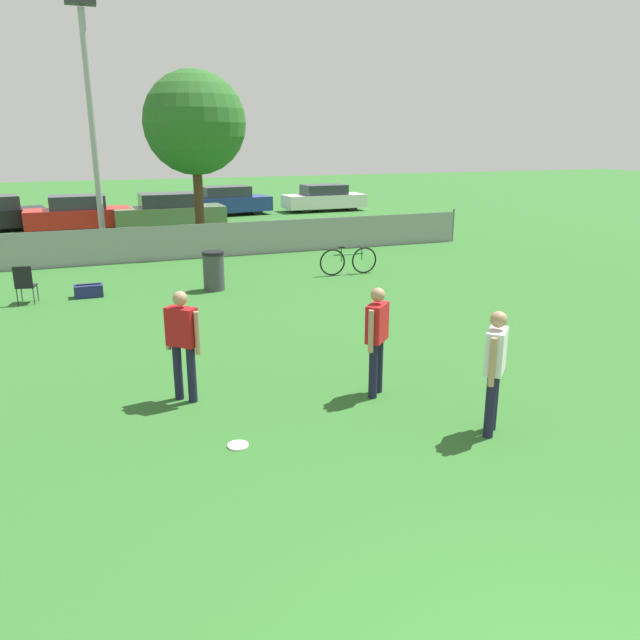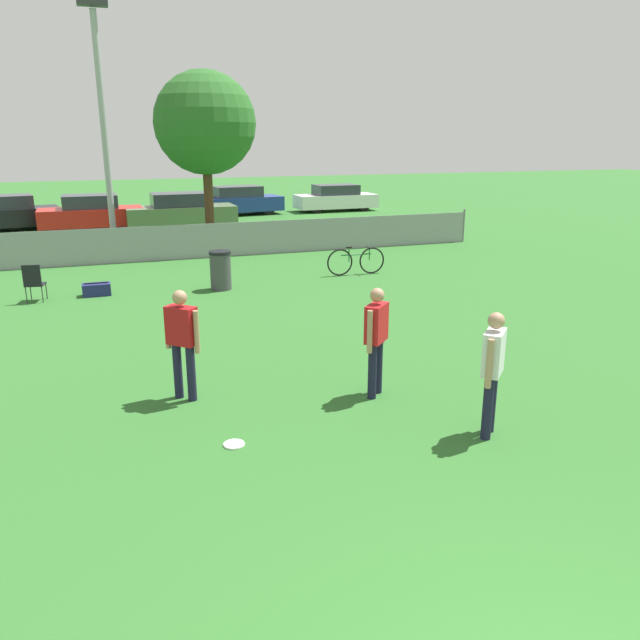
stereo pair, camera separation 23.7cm
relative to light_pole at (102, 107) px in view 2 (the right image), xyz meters
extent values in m
cube|color=gray|center=(1.97, -1.80, -4.12)|extent=(20.79, 0.03, 1.10)
cylinder|color=slate|center=(12.36, -1.80, -4.07)|extent=(0.07, 0.07, 1.21)
cylinder|color=#9E9EA3|center=(0.00, 0.00, -0.92)|extent=(0.20, 0.20, 7.51)
cube|color=#333338|center=(0.00, 0.00, 3.04)|extent=(0.90, 0.36, 0.28)
cylinder|color=#4C331E|center=(3.25, 0.13, -3.20)|extent=(0.32, 0.32, 2.94)
sphere|color=#286023|center=(3.25, 0.13, -0.45)|extent=(3.43, 3.43, 3.43)
cylinder|color=#191933|center=(3.09, -14.00, -4.24)|extent=(0.13, 0.13, 0.86)
cylinder|color=#191933|center=(3.27, -13.83, -4.24)|extent=(0.13, 0.13, 0.86)
cube|color=red|center=(3.18, -13.91, -3.53)|extent=(0.47, 0.47, 0.57)
sphere|color=tan|center=(3.18, -13.91, -3.11)|extent=(0.21, 0.21, 0.21)
cylinder|color=tan|center=(2.99, -14.10, -3.59)|extent=(0.08, 0.08, 0.63)
cylinder|color=tan|center=(3.37, -13.73, -3.59)|extent=(0.08, 0.08, 0.63)
cylinder|color=#191933|center=(0.39, -12.99, -4.24)|extent=(0.13, 0.13, 0.86)
cylinder|color=#191933|center=(0.56, -13.17, -4.24)|extent=(0.13, 0.13, 0.86)
cube|color=#B21419|center=(0.47, -13.08, -3.53)|extent=(0.47, 0.47, 0.57)
sphere|color=tan|center=(0.47, -13.08, -3.11)|extent=(0.21, 0.21, 0.21)
cylinder|color=tan|center=(0.29, -12.89, -3.59)|extent=(0.08, 0.08, 0.63)
cylinder|color=tan|center=(0.66, -13.26, -3.59)|extent=(0.08, 0.08, 0.63)
cylinder|color=#191933|center=(3.93, -15.69, -4.24)|extent=(0.13, 0.13, 0.86)
cylinder|color=#191933|center=(4.10, -15.52, -4.24)|extent=(0.13, 0.13, 0.86)
cube|color=silver|center=(4.02, -15.61, -3.53)|extent=(0.47, 0.47, 0.57)
sphere|color=tan|center=(4.02, -15.61, -3.11)|extent=(0.21, 0.21, 0.21)
cylinder|color=tan|center=(3.84, -15.79, -3.59)|extent=(0.08, 0.08, 0.63)
cylinder|color=tan|center=(4.20, -15.42, -3.59)|extent=(0.08, 0.08, 0.63)
cylinder|color=white|center=(0.83, -14.77, -4.66)|extent=(0.27, 0.27, 0.03)
torus|color=white|center=(0.83, -14.77, -4.66)|extent=(0.27, 0.27, 0.03)
cylinder|color=#333338|center=(-1.81, -5.86, -4.48)|extent=(0.02, 0.02, 0.39)
cylinder|color=#333338|center=(-2.16, -5.79, -4.48)|extent=(0.02, 0.02, 0.39)
cylinder|color=#333338|center=(-1.88, -6.22, -4.48)|extent=(0.02, 0.02, 0.39)
cylinder|color=#333338|center=(-2.24, -6.15, -4.48)|extent=(0.02, 0.02, 0.39)
cube|color=black|center=(-2.02, -6.01, -4.27)|extent=(0.48, 0.48, 0.03)
cube|color=black|center=(-2.06, -6.20, -4.01)|extent=(0.41, 0.10, 0.49)
torus|color=black|center=(5.82, -5.80, -4.29)|extent=(0.76, 0.08, 0.76)
torus|color=black|center=(6.79, -5.84, -4.29)|extent=(0.76, 0.08, 0.76)
cylinder|color=#267238|center=(6.30, -5.82, -4.10)|extent=(0.89, 0.07, 0.04)
cylinder|color=#267238|center=(6.09, -5.81, -4.10)|extent=(0.03, 0.03, 0.39)
cylinder|color=#267238|center=(6.71, -5.84, -4.10)|extent=(0.03, 0.03, 0.36)
cube|color=black|center=(6.09, -5.81, -3.88)|extent=(0.16, 0.07, 0.04)
cylinder|color=black|center=(6.71, -5.84, -3.92)|extent=(0.04, 0.44, 0.03)
cylinder|color=#3F3F44|center=(2.35, -6.31, -4.22)|extent=(0.53, 0.53, 0.91)
cylinder|color=black|center=(2.35, -6.31, -3.72)|extent=(0.56, 0.56, 0.08)
cube|color=navy|center=(-0.67, -5.91, -4.52)|extent=(0.67, 0.37, 0.30)
cube|color=black|center=(-0.67, -5.91, -4.36)|extent=(0.57, 0.04, 0.02)
cylinder|color=black|center=(-2.90, 8.33, -4.36)|extent=(0.64, 0.29, 0.62)
cylinder|color=black|center=(-2.64, 6.87, -4.36)|extent=(0.64, 0.29, 0.62)
cube|color=black|center=(-4.06, 7.37, -4.13)|extent=(4.46, 2.42, 0.72)
cube|color=#2D333D|center=(-4.06, 7.37, -3.50)|extent=(2.43, 1.86, 0.54)
cylinder|color=black|center=(0.61, 6.89, -4.35)|extent=(0.65, 0.19, 0.64)
cylinder|color=black|center=(0.64, 5.40, -4.35)|extent=(0.65, 0.19, 0.64)
cylinder|color=black|center=(-1.97, 6.85, -4.35)|extent=(0.65, 0.19, 0.64)
cylinder|color=black|center=(-1.94, 5.35, -4.35)|extent=(0.65, 0.19, 0.64)
cube|color=red|center=(-0.67, 6.12, -4.11)|extent=(4.19, 1.78, 0.73)
cube|color=#2D333D|center=(-0.67, 6.12, -3.47)|extent=(2.19, 1.54, 0.55)
cylinder|color=black|center=(4.40, 6.44, -4.37)|extent=(0.61, 0.19, 0.60)
cylinder|color=black|center=(4.42, 4.87, -4.37)|extent=(0.61, 0.19, 0.60)
cylinder|color=black|center=(1.56, 6.41, -4.37)|extent=(0.61, 0.19, 0.60)
cylinder|color=black|center=(1.57, 4.84, -4.37)|extent=(0.61, 0.19, 0.60)
cube|color=#59724C|center=(2.99, 5.64, -4.13)|extent=(4.61, 1.83, 0.75)
cube|color=#2D333D|center=(2.99, 5.64, -3.47)|extent=(2.40, 1.60, 0.56)
cylinder|color=black|center=(7.56, 10.27, -4.35)|extent=(0.66, 0.26, 0.64)
cylinder|color=black|center=(7.74, 8.81, -4.35)|extent=(0.66, 0.26, 0.64)
cylinder|color=black|center=(4.83, 9.93, -4.35)|extent=(0.66, 0.26, 0.64)
cylinder|color=black|center=(5.01, 8.47, -4.35)|extent=(0.66, 0.26, 0.64)
cube|color=navy|center=(6.29, 9.37, -4.12)|extent=(4.62, 2.22, 0.71)
cube|color=#2D333D|center=(6.29, 9.37, -3.50)|extent=(2.48, 1.76, 0.53)
cylinder|color=black|center=(12.92, 10.14, -4.37)|extent=(0.60, 0.19, 0.60)
cylinder|color=black|center=(12.94, 8.68, -4.37)|extent=(0.60, 0.19, 0.60)
cylinder|color=black|center=(10.27, 10.12, -4.37)|extent=(0.60, 0.19, 0.60)
cylinder|color=black|center=(10.28, 8.66, -4.37)|extent=(0.60, 0.19, 0.60)
cube|color=white|center=(11.60, 9.40, -4.15)|extent=(4.30, 1.72, 0.68)
cube|color=#2D333D|center=(11.60, 9.40, -3.55)|extent=(2.24, 1.50, 0.51)
camera|label=1|loc=(-0.78, -21.76, -0.93)|focal=35.00mm
camera|label=2|loc=(-0.56, -21.85, -0.93)|focal=35.00mm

